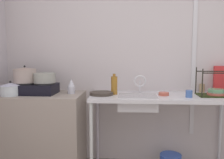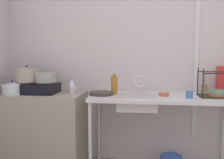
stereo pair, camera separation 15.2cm
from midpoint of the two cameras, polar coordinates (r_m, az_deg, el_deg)
The scene contains 18 objects.
wall_back at distance 3.21m, azimuth 9.21°, elevation 2.97°, with size 4.69×0.10×2.42m, color #BFB6B6.
wall_metal_strip at distance 3.21m, azimuth 16.81°, elevation 4.96°, with size 0.05×0.01×1.93m, color silver.
counter_concrete at distance 3.19m, azimuth -17.27°, elevation -11.15°, with size 1.00×0.62×0.90m, color gray.
counter_sink at distance 2.90m, azimuth 9.63°, elevation -4.81°, with size 1.61×0.62×0.90m.
stove at distance 3.09m, azimuth -18.41°, elevation -1.93°, with size 0.49×0.35×0.13m.
pot_on_left_burner at distance 3.12m, azimuth -20.49°, elevation 0.98°, with size 0.27×0.27×0.20m.
pot_on_right_burner at distance 3.04m, azimuth -16.44°, elevation 0.36°, with size 0.25×0.25×0.11m.
pot_beside_stove at distance 3.07m, azimuth -23.35°, elevation -2.02°, with size 0.24×0.24×0.17m.
percolator at distance 3.00m, azimuth -10.65°, elevation -1.56°, with size 0.09×0.09×0.17m.
sink_basin at distance 2.84m, azimuth 4.28°, elevation -5.17°, with size 0.43×0.36×0.15m, color silver.
faucet at distance 2.96m, azimuth 4.92°, elevation -0.55°, with size 0.14×0.08×0.22m.
frying_pan at distance 2.87m, azimuth -3.92°, elevation -3.19°, with size 0.27×0.27×0.03m, color #3A3129.
dish_rack at distance 3.00m, azimuth 21.17°, elevation -2.70°, with size 0.39×0.28×0.31m.
cup_by_rack at distance 2.81m, azimuth 15.61°, elevation -3.14°, with size 0.07×0.07×0.08m, color #4062A5.
small_bowl_on_drainboard at distance 2.88m, azimuth 10.18°, elevation -3.22°, with size 0.12×0.12×0.04m, color #BA5542.
bottle_by_sink at distance 2.89m, azimuth -1.00°, elevation -1.28°, with size 0.07×0.07×0.24m.
cereal_box at distance 3.27m, azimuth 22.48°, elevation 0.04°, with size 0.19×0.08×0.32m, color red.
utensil_jar at distance 3.22m, azimuth 18.48°, elevation -1.78°, with size 0.06×0.06×0.24m.
Camera 1 is at (-0.37, -1.41, 1.38)m, focal length 40.29 mm.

